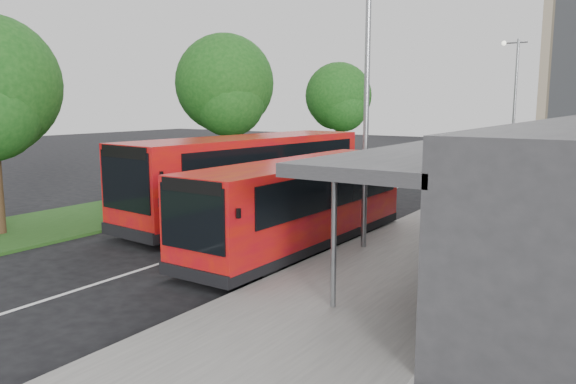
% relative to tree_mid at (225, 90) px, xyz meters
% --- Properties ---
extents(ground, '(120.00, 120.00, 0.00)m').
position_rel_tree_mid_xyz_m(ground, '(7.01, -9.05, -5.12)').
color(ground, black).
rests_on(ground, ground).
extents(pavement, '(5.00, 80.00, 0.15)m').
position_rel_tree_mid_xyz_m(pavement, '(13.01, 10.95, -5.05)').
color(pavement, slate).
rests_on(pavement, ground).
extents(grass_verge, '(5.00, 80.00, 0.10)m').
position_rel_tree_mid_xyz_m(grass_verge, '(0.01, 10.95, -5.07)').
color(grass_verge, '#193F14').
rests_on(grass_verge, ground).
extents(lane_centre_line, '(0.12, 70.00, 0.01)m').
position_rel_tree_mid_xyz_m(lane_centre_line, '(7.01, 5.95, -5.12)').
color(lane_centre_line, silver).
rests_on(lane_centre_line, ground).
extents(kerb_dashes, '(0.12, 56.00, 0.01)m').
position_rel_tree_mid_xyz_m(kerb_dashes, '(10.31, 9.95, -5.12)').
color(kerb_dashes, silver).
rests_on(kerb_dashes, ground).
extents(tree_mid, '(4.94, 4.94, 7.93)m').
position_rel_tree_mid_xyz_m(tree_mid, '(0.00, 0.00, 0.00)').
color(tree_mid, '#352615').
rests_on(tree_mid, ground).
extents(tree_far, '(4.52, 4.52, 7.23)m').
position_rel_tree_mid_xyz_m(tree_far, '(0.00, 12.00, -0.45)').
color(tree_far, '#352615').
rests_on(tree_far, ground).
extents(lamp_post_near, '(1.44, 0.28, 8.00)m').
position_rel_tree_mid_xyz_m(lamp_post_near, '(11.13, -7.05, -0.41)').
color(lamp_post_near, gray).
rests_on(lamp_post_near, pavement).
extents(lamp_post_far, '(1.44, 0.28, 8.00)m').
position_rel_tree_mid_xyz_m(lamp_post_far, '(11.13, 12.95, -0.41)').
color(lamp_post_far, gray).
rests_on(lamp_post_far, pavement).
extents(bus_main, '(2.62, 9.67, 2.72)m').
position_rel_tree_mid_xyz_m(bus_main, '(9.40, -7.79, -3.72)').
color(bus_main, red).
rests_on(bus_main, ground).
extents(bus_second, '(3.87, 11.52, 3.21)m').
position_rel_tree_mid_xyz_m(bus_second, '(5.26, -5.04, -3.48)').
color(bus_second, red).
rests_on(bus_second, ground).
extents(litter_bin, '(0.57, 0.57, 1.02)m').
position_rel_tree_mid_xyz_m(litter_bin, '(12.08, 1.52, -4.46)').
color(litter_bin, '#3B2318').
rests_on(litter_bin, pavement).
extents(bollard, '(0.20, 0.20, 1.01)m').
position_rel_tree_mid_xyz_m(bollard, '(11.48, 9.62, -4.47)').
color(bollard, yellow).
rests_on(bollard, pavement).
extents(car_near, '(2.04, 4.09, 1.34)m').
position_rel_tree_mid_xyz_m(car_near, '(8.95, 30.03, -4.45)').
color(car_near, '#59130C').
rests_on(car_near, ground).
extents(car_far, '(1.96, 3.66, 1.15)m').
position_rel_tree_mid_xyz_m(car_far, '(5.83, 34.60, -4.55)').
color(car_far, navy).
rests_on(car_far, ground).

